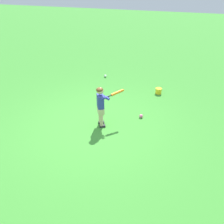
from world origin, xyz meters
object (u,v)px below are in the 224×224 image
child_batter (102,103)px  play_ball_near_batter (105,76)px  play_ball_midfield (141,116)px  toy_bucket (159,91)px

child_batter → play_ball_near_batter: bearing=-163.9°
play_ball_near_batter → play_ball_midfield: bearing=36.5°
play_ball_midfield → child_batter: bearing=-55.3°
child_batter → toy_bucket: size_ratio=5.00×
child_batter → play_ball_near_batter: (-3.08, -0.89, -0.60)m
play_ball_near_batter → toy_bucket: bearing=68.6°
child_batter → play_ball_midfield: 1.27m
play_ball_near_batter → toy_bucket: (0.82, 2.09, 0.05)m
child_batter → play_ball_midfield: bearing=124.7°
play_ball_near_batter → play_ball_midfield: (2.45, 1.81, 0.00)m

